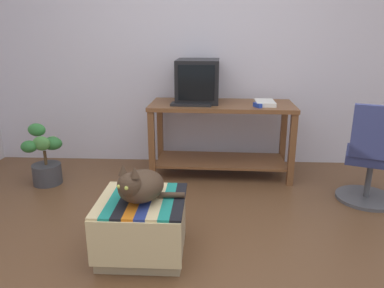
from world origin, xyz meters
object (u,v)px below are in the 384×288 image
(book, at_px, (265,103))
(cat, at_px, (139,186))
(potted_plant, at_px, (46,160))
(desk, at_px, (221,127))
(office_chair, at_px, (372,161))
(keyboard, at_px, (191,104))
(stapler, at_px, (258,105))
(tv_monitor, at_px, (198,81))
(ottoman_with_blanket, at_px, (143,226))

(book, relative_size, cat, 0.62)
(cat, relative_size, potted_plant, 0.80)
(potted_plant, bearing_deg, cat, -45.37)
(desk, relative_size, office_chair, 1.64)
(cat, distance_m, office_chair, 2.05)
(keyboard, xyz_separation_m, office_chair, (1.58, -0.51, -0.38))
(potted_plant, relative_size, stapler, 5.34)
(tv_monitor, bearing_deg, potted_plant, -161.40)
(potted_plant, bearing_deg, stapler, 4.83)
(potted_plant, height_order, stapler, stapler)
(office_chair, height_order, stapler, office_chair)
(book, bearing_deg, stapler, -123.34)
(book, relative_size, office_chair, 0.33)
(ottoman_with_blanket, bearing_deg, tv_monitor, 78.90)
(potted_plant, distance_m, office_chair, 3.01)
(stapler, bearing_deg, ottoman_with_blanket, -149.97)
(book, bearing_deg, tv_monitor, 168.01)
(ottoman_with_blanket, bearing_deg, cat, -93.63)
(keyboard, height_order, stapler, stapler)
(ottoman_with_blanket, distance_m, potted_plant, 1.63)
(keyboard, height_order, ottoman_with_blanket, keyboard)
(tv_monitor, relative_size, keyboard, 1.26)
(stapler, bearing_deg, tv_monitor, 128.60)
(desk, relative_size, cat, 3.09)
(desk, relative_size, stapler, 13.24)
(ottoman_with_blanket, xyz_separation_m, office_chair, (1.83, 0.87, 0.19))
(desk, bearing_deg, stapler, -27.32)
(ottoman_with_blanket, bearing_deg, office_chair, 25.36)
(potted_plant, bearing_deg, office_chair, -5.24)
(cat, bearing_deg, keyboard, 102.79)
(tv_monitor, relative_size, stapler, 4.59)
(stapler, bearing_deg, book, 30.18)
(desk, relative_size, ottoman_with_blanket, 2.56)
(potted_plant, height_order, office_chair, office_chair)
(office_chair, distance_m, stapler, 1.11)
(keyboard, bearing_deg, tv_monitor, 80.35)
(keyboard, xyz_separation_m, book, (0.72, 0.07, 0.01))
(ottoman_with_blanket, relative_size, office_chair, 0.64)
(keyboard, height_order, book, book)
(desk, xyz_separation_m, office_chair, (1.27, -0.63, -0.13))
(keyboard, bearing_deg, stapler, -0.66)
(tv_monitor, height_order, office_chair, tv_monitor)
(cat, distance_m, potted_plant, 1.67)
(ottoman_with_blanket, height_order, stapler, stapler)
(cat, distance_m, stapler, 1.64)
(cat, bearing_deg, potted_plant, 157.88)
(keyboard, bearing_deg, book, 10.08)
(book, distance_m, stapler, 0.15)
(tv_monitor, distance_m, office_chair, 1.78)
(book, height_order, cat, book)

